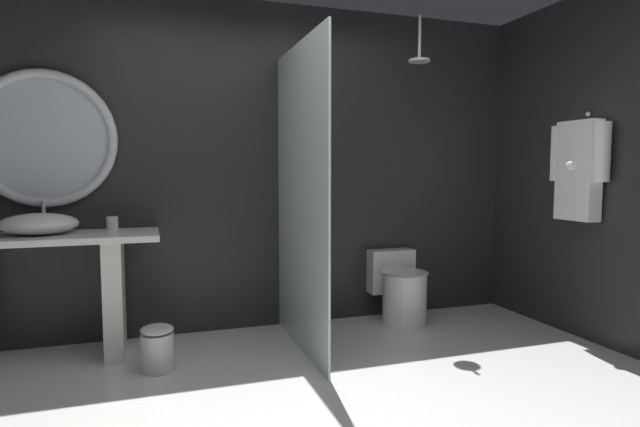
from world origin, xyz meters
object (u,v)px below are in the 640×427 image
at_px(tumbler_cup, 112,224).
at_px(rain_shower_head, 419,55).
at_px(hanging_bathrobe, 579,165).
at_px(toilet, 400,289).
at_px(round_wall_mirror, 44,139).
at_px(waste_bin, 157,348).
at_px(vessel_sink, 39,224).

height_order(tumbler_cup, rain_shower_head, rain_shower_head).
bearing_deg(tumbler_cup, hanging_bathrobe, -14.20).
bearing_deg(toilet, round_wall_mirror, 175.53).
bearing_deg(tumbler_cup, waste_bin, -60.33).
bearing_deg(waste_bin, vessel_sink, 147.96).
bearing_deg(tumbler_cup, toilet, -0.13).
height_order(round_wall_mirror, waste_bin, round_wall_mirror).
relative_size(round_wall_mirror, waste_bin, 3.20).
bearing_deg(waste_bin, toilet, 13.55).
xyz_separation_m(tumbler_cup, rain_shower_head, (2.31, -0.12, 1.29)).
relative_size(tumbler_cup, toilet, 0.18).
bearing_deg(toilet, waste_bin, -166.45).
height_order(tumbler_cup, hanging_bathrobe, hanging_bathrobe).
bearing_deg(rain_shower_head, waste_bin, -170.13).
distance_m(round_wall_mirror, rain_shower_head, 2.85).
relative_size(vessel_sink, round_wall_mirror, 0.51).
xyz_separation_m(hanging_bathrobe, waste_bin, (-2.99, 0.35, -1.16)).
relative_size(rain_shower_head, hanging_bathrobe, 0.46).
distance_m(vessel_sink, toilet, 2.76).
xyz_separation_m(round_wall_mirror, rain_shower_head, (2.75, -0.33, 0.69)).
distance_m(rain_shower_head, hanging_bathrobe, 1.47).
distance_m(round_wall_mirror, waste_bin, 1.66).
relative_size(round_wall_mirror, hanging_bathrobe, 1.20).
height_order(toilet, waste_bin, toilet).
bearing_deg(vessel_sink, round_wall_mirror, 85.81).
bearing_deg(round_wall_mirror, vessel_sink, -94.19).
bearing_deg(hanging_bathrobe, toilet, 141.36).
relative_size(vessel_sink, tumbler_cup, 4.51).
xyz_separation_m(vessel_sink, toilet, (2.68, 0.02, -0.64)).
relative_size(vessel_sink, waste_bin, 1.62).
xyz_separation_m(rain_shower_head, hanging_bathrobe, (0.94, -0.70, -0.88)).
distance_m(round_wall_mirror, toilet, 2.94).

